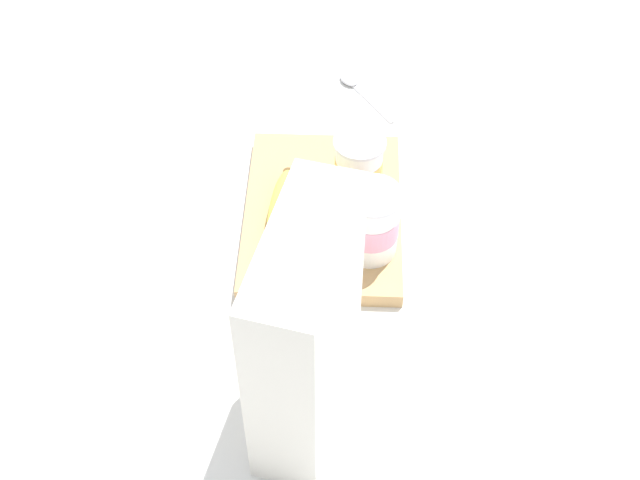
{
  "coord_description": "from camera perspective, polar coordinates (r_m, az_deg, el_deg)",
  "views": [
    {
      "loc": [
        0.76,
        0.02,
        0.83
      ],
      "look_at": [
        0.1,
        0.0,
        0.07
      ],
      "focal_mm": 47.24,
      "sensor_mm": 36.0,
      "label": 1
    }
  ],
  "objects": [
    {
      "name": "banana_bunch",
      "position": [
        1.07,
        -1.83,
        1.27
      ],
      "size": [
        0.2,
        0.1,
        0.04
      ],
      "color": "yellow",
      "rests_on": "cutting_board"
    },
    {
      "name": "cutting_board",
      "position": [
        1.11,
        0.19,
        1.81
      ],
      "size": [
        0.29,
        0.2,
        0.02
      ],
      "primitive_type": "cube",
      "color": "tan",
      "rests_on": "ground_plane"
    },
    {
      "name": "ground_plane",
      "position": [
        1.12,
        0.19,
        1.43
      ],
      "size": [
        2.4,
        2.4,
        0.0
      ],
      "primitive_type": "plane",
      "color": "silver"
    },
    {
      "name": "yogurt_cup_back",
      "position": [
        1.02,
        3.49,
        1.2
      ],
      "size": [
        0.07,
        0.07,
        0.1
      ],
      "color": "white",
      "rests_on": "cutting_board"
    },
    {
      "name": "spoon",
      "position": [
        1.31,
        2.65,
        10.19
      ],
      "size": [
        0.12,
        0.09,
        0.01
      ],
      "color": "silver",
      "rests_on": "ground_plane"
    },
    {
      "name": "yogurt_cup_front",
      "position": [
        1.09,
        2.63,
        4.84
      ],
      "size": [
        0.07,
        0.07,
        0.1
      ],
      "color": "white",
      "rests_on": "cutting_board"
    },
    {
      "name": "cereal_box",
      "position": [
        0.83,
        -0.95,
        -6.36
      ],
      "size": [
        0.2,
        0.11,
        0.28
      ],
      "primitive_type": "cube",
      "rotation": [
        0.0,
        0.0,
        -0.23
      ],
      "color": "white",
      "rests_on": "ground_plane"
    }
  ]
}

